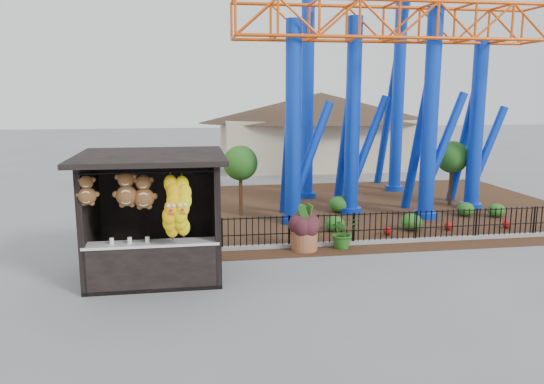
{
  "coord_description": "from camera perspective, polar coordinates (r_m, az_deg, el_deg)",
  "views": [
    {
      "loc": [
        -2.1,
        -12.01,
        4.56
      ],
      "look_at": [
        0.04,
        1.5,
        2.0
      ],
      "focal_mm": 35.0,
      "sensor_mm": 36.0,
      "label": 1
    }
  ],
  "objects": [
    {
      "name": "potted_plant",
      "position": [
        15.9,
        7.64,
        -4.3
      ],
      "size": [
        0.98,
        0.87,
        0.99
      ],
      "primitive_type": "imported",
      "rotation": [
        0.0,
        0.0,
        0.12
      ],
      "color": "#1E4D16",
      "rests_on": "ground"
    },
    {
      "name": "curb",
      "position": [
        16.81,
        12.68,
        -5.19
      ],
      "size": [
        18.0,
        0.18,
        0.12
      ],
      "primitive_type": "cube",
      "color": "gray",
      "rests_on": "ground"
    },
    {
      "name": "picket_fence",
      "position": [
        17.05,
        15.56,
        -3.57
      ],
      "size": [
        12.2,
        0.06,
        1.0
      ],
      "primitive_type": null,
      "color": "black",
      "rests_on": "ground"
    },
    {
      "name": "prize_booth",
      "position": [
        13.28,
        -12.67,
        -2.82
      ],
      "size": [
        3.5,
        3.4,
        3.12
      ],
      "color": "black",
      "rests_on": "ground"
    },
    {
      "name": "landscaping",
      "position": [
        19.67,
        13.62,
        -2.25
      ],
      "size": [
        8.07,
        4.13,
        0.64
      ],
      "color": "#225418",
      "rests_on": "mulch_bed"
    },
    {
      "name": "terracotta_planter",
      "position": [
        15.65,
        3.5,
        -5.11
      ],
      "size": [
        0.96,
        0.96,
        0.65
      ],
      "primitive_type": "cylinder",
      "rotation": [
        0.0,
        0.0,
        -0.26
      ],
      "color": "#975636",
      "rests_on": "ground"
    },
    {
      "name": "planter_foliage",
      "position": [
        15.49,
        3.52,
        -2.82
      ],
      "size": [
        0.7,
        0.7,
        0.64
      ],
      "primitive_type": "ellipsoid",
      "color": "#37161C",
      "rests_on": "terracotta_planter"
    },
    {
      "name": "ground",
      "position": [
        13.01,
        0.87,
        -9.91
      ],
      "size": [
        120.0,
        120.0,
        0.0
      ],
      "primitive_type": "plane",
      "color": "slate",
      "rests_on": "ground"
    },
    {
      "name": "mulch_bed",
      "position": [
        21.41,
        7.77,
        -1.78
      ],
      "size": [
        18.0,
        12.0,
        0.02
      ],
      "primitive_type": "cube",
      "color": "#331E11",
      "rests_on": "ground"
    },
    {
      "name": "roller_coaster",
      "position": [
        21.57,
        10.98,
        15.42
      ],
      "size": [
        11.0,
        6.37,
        10.82
      ],
      "color": "#0B35C7",
      "rests_on": "ground"
    },
    {
      "name": "pavilion",
      "position": [
        33.05,
        5.23,
        7.96
      ],
      "size": [
        15.0,
        15.0,
        4.8
      ],
      "color": "#BFAD8C",
      "rests_on": "ground"
    }
  ]
}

